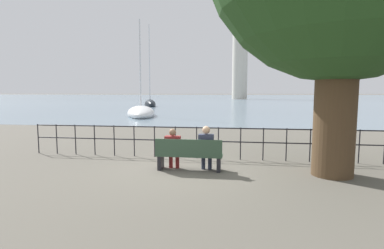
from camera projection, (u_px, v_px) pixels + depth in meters
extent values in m
plane|color=#605B51|center=(189.00, 170.00, 8.42)|extent=(1000.00, 1000.00, 0.00)
cube|color=slate|center=(234.00, 96.00, 165.75)|extent=(600.00, 300.00, 0.01)
cylinder|color=#4C3823|center=(335.00, 110.00, 7.70)|extent=(1.03, 1.03, 3.46)
cube|color=#334C38|center=(189.00, 155.00, 8.37)|extent=(1.85, 0.45, 0.05)
cube|color=#334C38|center=(188.00, 148.00, 8.15)|extent=(1.85, 0.04, 0.45)
cube|color=black|center=(161.00, 162.00, 8.52)|extent=(0.10, 0.41, 0.40)
cube|color=black|center=(219.00, 164.00, 8.28)|extent=(0.10, 0.41, 0.40)
cylinder|color=maroon|center=(171.00, 160.00, 8.63)|extent=(0.11, 0.11, 0.45)
cylinder|color=maroon|center=(177.00, 160.00, 8.60)|extent=(0.11, 0.11, 0.45)
cube|color=maroon|center=(173.00, 151.00, 8.50)|extent=(0.36, 0.26, 0.14)
cube|color=maroon|center=(173.00, 145.00, 8.39)|extent=(0.43, 0.24, 0.51)
sphere|color=#846047|center=(173.00, 132.00, 8.36)|extent=(0.20, 0.20, 0.20)
cylinder|color=#2D3347|center=(203.00, 161.00, 8.49)|extent=(0.11, 0.11, 0.45)
cylinder|color=#2D3347|center=(210.00, 161.00, 8.47)|extent=(0.11, 0.11, 0.45)
cube|color=#2D3347|center=(206.00, 152.00, 8.36)|extent=(0.35, 0.26, 0.14)
cube|color=#2D3347|center=(206.00, 145.00, 8.25)|extent=(0.41, 0.24, 0.58)
sphere|color=tan|center=(206.00, 130.00, 8.21)|extent=(0.22, 0.22, 0.22)
cylinder|color=black|center=(38.00, 139.00, 10.72)|extent=(0.04, 0.04, 1.05)
cylinder|color=black|center=(57.00, 139.00, 10.61)|extent=(0.04, 0.04, 1.05)
cylinder|color=black|center=(75.00, 140.00, 10.51)|extent=(0.04, 0.04, 1.05)
cylinder|color=black|center=(95.00, 140.00, 10.40)|extent=(0.04, 0.04, 1.05)
cylinder|color=black|center=(114.00, 140.00, 10.29)|extent=(0.04, 0.04, 1.05)
cylinder|color=black|center=(134.00, 141.00, 10.19)|extent=(0.04, 0.04, 1.05)
cylinder|color=black|center=(155.00, 141.00, 10.08)|extent=(0.04, 0.04, 1.05)
cylinder|color=black|center=(175.00, 142.00, 9.98)|extent=(0.04, 0.04, 1.05)
cylinder|color=black|center=(197.00, 143.00, 9.87)|extent=(0.04, 0.04, 1.05)
cylinder|color=black|center=(218.00, 143.00, 9.77)|extent=(0.04, 0.04, 1.05)
cylinder|color=black|center=(241.00, 144.00, 9.66)|extent=(0.04, 0.04, 1.05)
cylinder|color=black|center=(263.00, 144.00, 9.56)|extent=(0.04, 0.04, 1.05)
cylinder|color=black|center=(286.00, 145.00, 9.45)|extent=(0.04, 0.04, 1.05)
cylinder|color=black|center=(310.00, 145.00, 9.35)|extent=(0.04, 0.04, 1.05)
cylinder|color=black|center=(334.00, 146.00, 9.24)|extent=(0.04, 0.04, 1.05)
cylinder|color=black|center=(359.00, 147.00, 9.14)|extent=(0.04, 0.04, 1.05)
cylinder|color=black|center=(197.00, 128.00, 9.82)|extent=(11.46, 0.04, 0.04)
cylinder|color=black|center=(197.00, 141.00, 9.87)|extent=(11.46, 0.04, 0.04)
ellipsoid|color=white|center=(141.00, 113.00, 27.96)|extent=(4.80, 8.13, 1.35)
cylinder|color=silver|center=(140.00, 65.00, 27.49)|extent=(0.14, 0.14, 8.11)
ellipsoid|color=black|center=(150.00, 104.00, 47.11)|extent=(3.81, 6.41, 1.57)
cylinder|color=silver|center=(149.00, 63.00, 46.43)|extent=(0.14, 0.14, 11.83)
cylinder|color=beige|center=(240.00, 62.00, 98.48)|extent=(4.97, 4.97, 24.17)
cylinder|color=#2D2D33|center=(241.00, 20.00, 97.04)|extent=(3.48, 3.48, 2.95)
cone|color=#4C1E19|center=(241.00, 11.00, 96.76)|extent=(3.97, 3.97, 2.36)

